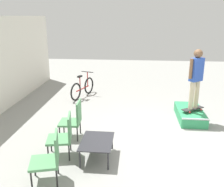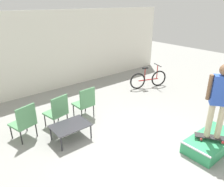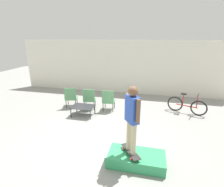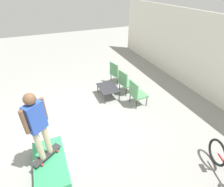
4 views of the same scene
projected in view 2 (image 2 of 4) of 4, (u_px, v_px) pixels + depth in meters
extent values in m
plane|color=gray|center=(138.00, 153.00, 5.12)|extent=(24.00, 24.00, 0.00)
cube|color=white|center=(44.00, 53.00, 8.07)|extent=(12.00, 0.06, 3.00)
cube|color=#339E60|center=(211.00, 142.00, 5.26)|extent=(1.48, 0.73, 0.30)
cylinder|color=#B7B7BC|center=(195.00, 149.00, 4.77)|extent=(0.05, 0.73, 0.05)
cube|color=#2D2D2D|center=(211.00, 137.00, 5.06)|extent=(0.58, 0.72, 0.02)
cylinder|color=red|center=(221.00, 137.00, 5.12)|extent=(0.06, 0.06, 0.05)
cylinder|color=red|center=(223.00, 143.00, 4.91)|extent=(0.06, 0.06, 0.05)
cylinder|color=red|center=(200.00, 134.00, 5.24)|extent=(0.06, 0.06, 0.05)
cylinder|color=red|center=(201.00, 139.00, 5.03)|extent=(0.06, 0.06, 0.05)
cylinder|color=#C6B793|center=(210.00, 120.00, 4.92)|extent=(0.13, 0.13, 0.83)
cylinder|color=#C6B793|center=(220.00, 122.00, 4.87)|extent=(0.13, 0.13, 0.83)
cube|color=#2D51B7|center=(221.00, 90.00, 4.60)|extent=(0.39, 0.42, 0.66)
cylinder|color=brown|center=(210.00, 87.00, 4.63)|extent=(0.09, 0.09, 0.56)
cube|color=#2D2D33|center=(70.00, 125.00, 5.48)|extent=(0.93, 0.68, 0.02)
cylinder|color=#2D2D33|center=(61.00, 144.00, 5.12)|extent=(0.04, 0.04, 0.40)
cylinder|color=#2D2D33|center=(91.00, 132.00, 5.60)|extent=(0.04, 0.04, 0.40)
cylinder|color=#2D2D33|center=(51.00, 133.00, 5.53)|extent=(0.04, 0.04, 0.40)
cylinder|color=#2D2D33|center=(79.00, 123.00, 6.02)|extent=(0.04, 0.04, 0.40)
cylinder|color=black|center=(26.00, 125.00, 5.92)|extent=(0.03, 0.03, 0.38)
cylinder|color=black|center=(11.00, 132.00, 5.59)|extent=(0.03, 0.03, 0.38)
cylinder|color=black|center=(36.00, 130.00, 5.68)|extent=(0.03, 0.03, 0.38)
cylinder|color=black|center=(21.00, 138.00, 5.35)|extent=(0.03, 0.03, 0.38)
cube|color=#569360|center=(23.00, 124.00, 5.55)|extent=(0.64, 0.64, 0.05)
cube|color=#569360|center=(26.00, 116.00, 5.31)|extent=(0.51, 0.18, 0.54)
cylinder|color=black|center=(58.00, 115.00, 6.45)|extent=(0.03, 0.03, 0.38)
cylinder|color=black|center=(45.00, 120.00, 6.14)|extent=(0.03, 0.03, 0.38)
cylinder|color=black|center=(67.00, 119.00, 6.19)|extent=(0.03, 0.03, 0.38)
cylinder|color=black|center=(55.00, 126.00, 5.88)|extent=(0.03, 0.03, 0.38)
cube|color=#569360|center=(56.00, 113.00, 6.08)|extent=(0.61, 0.61, 0.05)
cube|color=#569360|center=(60.00, 106.00, 5.82)|extent=(0.52, 0.14, 0.54)
cylinder|color=black|center=(85.00, 106.00, 6.98)|extent=(0.03, 0.03, 0.38)
cylinder|color=black|center=(74.00, 110.00, 6.71)|extent=(0.03, 0.03, 0.38)
cylinder|color=black|center=(94.00, 111.00, 6.68)|extent=(0.03, 0.03, 0.38)
cylinder|color=black|center=(82.00, 115.00, 6.41)|extent=(0.03, 0.03, 0.38)
cube|color=#569360|center=(83.00, 104.00, 6.61)|extent=(0.55, 0.55, 0.05)
cube|color=#569360|center=(88.00, 98.00, 6.33)|extent=(0.52, 0.07, 0.54)
torus|color=black|center=(159.00, 78.00, 9.02)|extent=(0.65, 0.28, 0.67)
torus|color=black|center=(138.00, 81.00, 8.71)|extent=(0.65, 0.28, 0.67)
cylinder|color=#AD2323|center=(148.00, 80.00, 8.86)|extent=(0.83, 0.33, 0.04)
cylinder|color=#AD2323|center=(145.00, 74.00, 8.71)|extent=(0.04, 0.04, 0.48)
cube|color=black|center=(145.00, 68.00, 8.61)|extent=(0.24, 0.17, 0.06)
cylinder|color=#AD2323|center=(157.00, 72.00, 8.87)|extent=(0.04, 0.04, 0.57)
cylinder|color=black|center=(158.00, 65.00, 8.76)|extent=(0.20, 0.50, 0.03)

